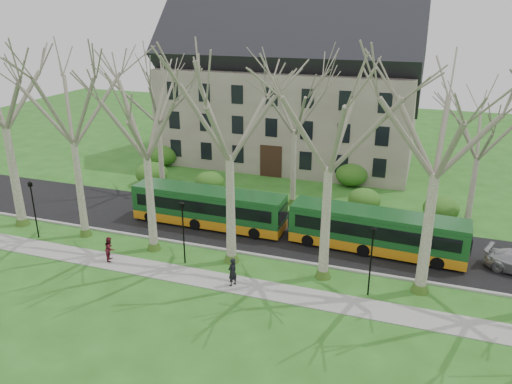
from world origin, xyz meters
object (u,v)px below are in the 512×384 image
at_px(pedestrian_a, 232,272).
at_px(bus_lead, 208,207).
at_px(bus_follow, 376,231).
at_px(pedestrian_b, 110,249).

bearing_deg(pedestrian_a, bus_lead, -122.91).
bearing_deg(bus_follow, pedestrian_a, -132.11).
xyz_separation_m(bus_lead, bus_follow, (12.70, -0.21, -0.01)).
relative_size(pedestrian_a, pedestrian_b, 1.09).
distance_m(bus_lead, pedestrian_b, 8.37).
bearing_deg(pedestrian_b, bus_follow, -88.12).
height_order(bus_lead, bus_follow, bus_lead).
height_order(bus_follow, pedestrian_b, bus_follow).
height_order(bus_lead, pedestrian_b, bus_lead).
xyz_separation_m(pedestrian_a, pedestrian_b, (-8.90, 0.34, -0.08)).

